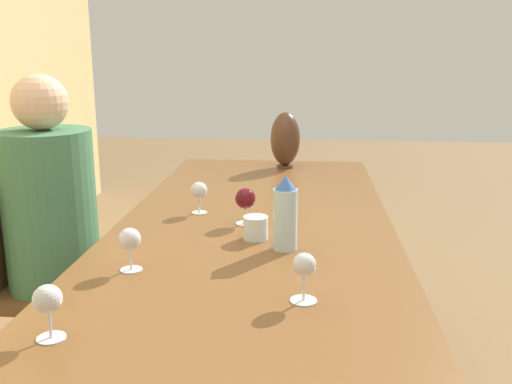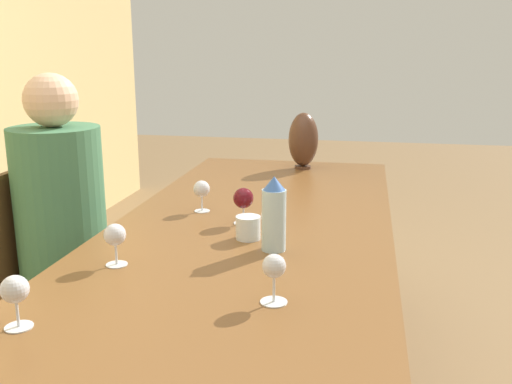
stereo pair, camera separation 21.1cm
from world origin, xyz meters
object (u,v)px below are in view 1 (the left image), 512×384
(wine_glass_4, at_px, (245,199))
(person_far, at_px, (55,231))
(wine_glass_0, at_px, (304,267))
(chair_far, at_px, (40,277))
(water_bottle, at_px, (285,214))
(vase, at_px, (285,139))
(wine_glass_2, at_px, (130,241))
(wine_glass_5, at_px, (199,191))
(wine_glass_1, at_px, (48,301))
(water_tumbler, at_px, (256,228))

(wine_glass_4, relative_size, person_far, 0.10)
(wine_glass_0, bearing_deg, chair_far, 56.02)
(water_bottle, distance_m, vase, 1.26)
(wine_glass_4, bearing_deg, wine_glass_2, 149.24)
(water_bottle, relative_size, wine_glass_2, 1.89)
(water_bottle, distance_m, wine_glass_5, 0.51)
(water_bottle, xyz_separation_m, wine_glass_4, (0.25, 0.15, -0.02))
(vase, height_order, wine_glass_2, vase)
(water_bottle, bearing_deg, vase, 2.27)
(wine_glass_0, xyz_separation_m, wine_glass_5, (0.76, 0.41, -0.00))
(wine_glass_0, distance_m, chair_far, 1.32)
(wine_glass_1, bearing_deg, wine_glass_4, -21.03)
(wine_glass_0, bearing_deg, wine_glass_4, 18.76)
(wine_glass_5, bearing_deg, wine_glass_0, -151.70)
(water_tumbler, relative_size, vase, 0.28)
(wine_glass_1, xyz_separation_m, person_far, (0.95, 0.42, -0.17))
(water_bottle, relative_size, person_far, 0.18)
(vase, bearing_deg, chair_far, 134.55)
(water_tumbler, height_order, wine_glass_0, wine_glass_0)
(water_tumbler, distance_m, wine_glass_5, 0.38)
(wine_glass_4, bearing_deg, water_tumbler, -162.50)
(chair_far, bearing_deg, wine_glass_5, -85.97)
(chair_far, xyz_separation_m, person_far, (0.00, -0.08, 0.20))
(water_tumbler, relative_size, wine_glass_1, 0.66)
(wine_glass_0, bearing_deg, water_tumbler, 19.20)
(water_bottle, height_order, wine_glass_4, water_bottle)
(wine_glass_5, bearing_deg, water_tumbler, -139.72)
(wine_glass_5, bearing_deg, vase, -18.49)
(water_bottle, bearing_deg, wine_glass_0, -170.66)
(wine_glass_2, relative_size, person_far, 0.10)
(wine_glass_2, bearing_deg, person_far, 41.05)
(wine_glass_5, bearing_deg, chair_far, 94.03)
(wine_glass_0, height_order, wine_glass_4, wine_glass_4)
(wine_glass_5, bearing_deg, water_bottle, -137.56)
(wine_glass_0, relative_size, wine_glass_5, 1.04)
(water_bottle, bearing_deg, water_tumbler, 48.48)
(wine_glass_5, distance_m, chair_far, 0.74)
(wine_glass_1, relative_size, wine_glass_2, 1.00)
(wine_glass_0, relative_size, person_far, 0.10)
(wine_glass_2, bearing_deg, wine_glass_1, 172.07)
(wine_glass_0, height_order, wine_glass_2, wine_glass_0)
(water_tumbler, height_order, wine_glass_2, wine_glass_2)
(wine_glass_5, bearing_deg, person_far, 94.61)
(vase, bearing_deg, wine_glass_4, 174.17)
(vase, bearing_deg, wine_glass_2, 165.46)
(wine_glass_0, bearing_deg, person_far, 53.83)
(water_tumbler, distance_m, chair_far, 0.98)
(chair_far, bearing_deg, wine_glass_4, -95.30)
(vase, relative_size, wine_glass_0, 2.30)
(vase, bearing_deg, wine_glass_1, 166.86)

